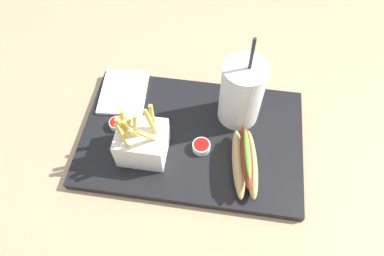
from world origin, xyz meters
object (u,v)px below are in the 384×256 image
Objects in this scene: hot_dog_1 at (245,162)px; fries_basket at (142,142)px; ketchup_cup_2 at (201,146)px; soda_cup at (241,93)px; napkin_stack at (124,92)px; ketchup_cup_1 at (116,125)px.

fries_basket is at bearing 178.15° from hot_dog_1.
hot_dog_1 reaches higher than ketchup_cup_2.
napkin_stack is at bearing 175.21° from soda_cup.
ketchup_cup_1 is at bearing 171.92° from ketchup_cup_2.
fries_basket is (-0.19, -0.13, -0.04)m from soda_cup.
fries_basket reaches higher than hot_dog_1.
ketchup_cup_1 and ketchup_cup_2 have the same top height.
soda_cup is 1.75× the size of napkin_stack.
ketchup_cup_2 is at bearing -124.83° from soda_cup.
soda_cup is 1.64× the size of fries_basket.
soda_cup is 0.29m from ketchup_cup_1.
soda_cup reaches higher than ketchup_cup_2.
ketchup_cup_2 is at bearing 160.96° from hot_dog_1.
fries_basket is 0.88× the size of hot_dog_1.
soda_cup is 0.24m from fries_basket.
fries_basket is 0.10m from ketchup_cup_1.
soda_cup is at bearing -4.79° from napkin_stack.
napkin_stack is at bearing 152.18° from hot_dog_1.
soda_cup reaches higher than ketchup_cup_1.
ketchup_cup_1 is 0.25× the size of napkin_stack.
ketchup_cup_2 is (-0.09, 0.03, -0.02)m from hot_dog_1.
fries_basket is at bearing -146.48° from soda_cup.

